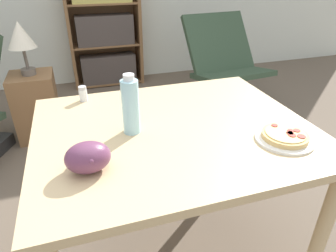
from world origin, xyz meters
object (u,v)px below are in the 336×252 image
(salt_shaker, at_px, (83,94))
(table_lamp, at_px, (21,37))
(pizza_on_plate, at_px, (285,137))
(bookshelf, at_px, (104,28))
(grape_bunch, at_px, (88,157))
(drink_bottle, at_px, (131,106))
(lounge_chair_far, at_px, (225,77))
(side_table, at_px, (37,106))

(salt_shaker, distance_m, table_lamp, 1.13)
(pizza_on_plate, xyz_separation_m, bookshelf, (-0.35, 2.81, -0.08))
(grape_bunch, distance_m, salt_shaker, 0.60)
(drink_bottle, bearing_deg, grape_bunch, -131.64)
(table_lamp, bearing_deg, lounge_chair_far, 4.49)
(lounge_chair_far, relative_size, bookshelf, 0.62)
(pizza_on_plate, relative_size, side_table, 0.41)
(grape_bunch, relative_size, salt_shaker, 2.00)
(grape_bunch, bearing_deg, pizza_on_plate, -2.65)
(pizza_on_plate, distance_m, side_table, 2.07)
(side_table, bearing_deg, table_lamp, 0.00)
(grape_bunch, distance_m, side_table, 1.77)
(bookshelf, height_order, side_table, bookshelf)
(drink_bottle, distance_m, table_lamp, 1.54)
(pizza_on_plate, distance_m, salt_shaker, 0.96)
(pizza_on_plate, height_order, grape_bunch, grape_bunch)
(pizza_on_plate, xyz_separation_m, side_table, (-1.10, 1.69, -0.47))
(grape_bunch, relative_size, table_lamp, 0.37)
(grape_bunch, height_order, lounge_chair_far, lounge_chair_far)
(pizza_on_plate, xyz_separation_m, grape_bunch, (-0.75, 0.03, 0.04))
(drink_bottle, relative_size, table_lamp, 0.60)
(salt_shaker, bearing_deg, drink_bottle, -66.25)
(drink_bottle, relative_size, salt_shaker, 3.26)
(pizza_on_plate, relative_size, drink_bottle, 0.92)
(grape_bunch, xyz_separation_m, salt_shaker, (0.02, 0.59, -0.02))
(salt_shaker, distance_m, lounge_chair_far, 1.95)
(side_table, bearing_deg, lounge_chair_far, 4.49)
(pizza_on_plate, relative_size, table_lamp, 0.55)
(pizza_on_plate, distance_m, bookshelf, 2.83)
(lounge_chair_far, xyz_separation_m, side_table, (-1.83, -0.14, -0.01))
(drink_bottle, distance_m, salt_shaker, 0.42)
(grape_bunch, xyz_separation_m, table_lamp, (-0.35, 1.66, 0.06))
(salt_shaker, height_order, table_lamp, table_lamp)
(pizza_on_plate, distance_m, drink_bottle, 0.62)
(drink_bottle, distance_m, bookshelf, 2.58)
(bookshelf, bearing_deg, drink_bottle, -94.51)
(drink_bottle, xyz_separation_m, lounge_chair_far, (1.29, 1.59, -0.56))
(grape_bunch, relative_size, lounge_chair_far, 0.17)
(grape_bunch, relative_size, side_table, 0.27)
(salt_shaker, bearing_deg, grape_bunch, -92.09)
(bookshelf, bearing_deg, pizza_on_plate, -82.82)
(pizza_on_plate, distance_m, grape_bunch, 0.75)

